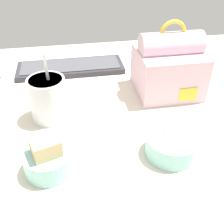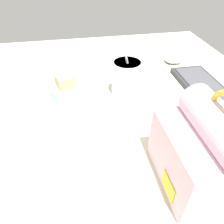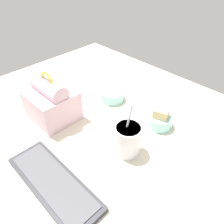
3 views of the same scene
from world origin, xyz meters
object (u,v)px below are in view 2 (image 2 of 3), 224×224
at_px(bento_bowl_sandwich, 67,91).
at_px(computer_mouse, 173,59).
at_px(soup_cup, 127,78).
at_px(keyboard, 210,94).
at_px(bento_bowl_snacks, 72,158).
at_px(lunch_bag, 207,152).

bearing_deg(bento_bowl_sandwich, computer_mouse, 113.34).
xyz_separation_m(soup_cup, bento_bowl_sandwich, (-0.00, -0.19, -0.03)).
xyz_separation_m(keyboard, bento_bowl_sandwich, (-0.07, -0.46, 0.02)).
bearing_deg(bento_bowl_snacks, lunch_bag, 73.27).
xyz_separation_m(keyboard, soup_cup, (-0.07, -0.26, 0.05)).
bearing_deg(keyboard, bento_bowl_snacks, -66.26).
bearing_deg(bento_bowl_snacks, keyboard, 113.74).
height_order(bento_bowl_sandwich, computer_mouse, bento_bowl_sandwich).
bearing_deg(keyboard, computer_mouse, -175.96).
xyz_separation_m(lunch_bag, soup_cup, (-0.35, -0.08, -0.02)).
xyz_separation_m(keyboard, bento_bowl_snacks, (0.20, -0.45, 0.01)).
height_order(lunch_bag, bento_bowl_snacks, lunch_bag).
xyz_separation_m(keyboard, lunch_bag, (0.28, -0.19, 0.07)).
distance_m(soup_cup, bento_bowl_sandwich, 0.19).
bearing_deg(bento_bowl_sandwich, keyboard, 81.44).
xyz_separation_m(soup_cup, computer_mouse, (-0.19, 0.25, -0.04)).
height_order(keyboard, bento_bowl_sandwich, bento_bowl_sandwich).
bearing_deg(soup_cup, bento_bowl_sandwich, -90.59).
distance_m(keyboard, lunch_bag, 0.34).
distance_m(soup_cup, computer_mouse, 0.31).
distance_m(bento_bowl_sandwich, computer_mouse, 0.48).
distance_m(lunch_bag, bento_bowl_sandwich, 0.44).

